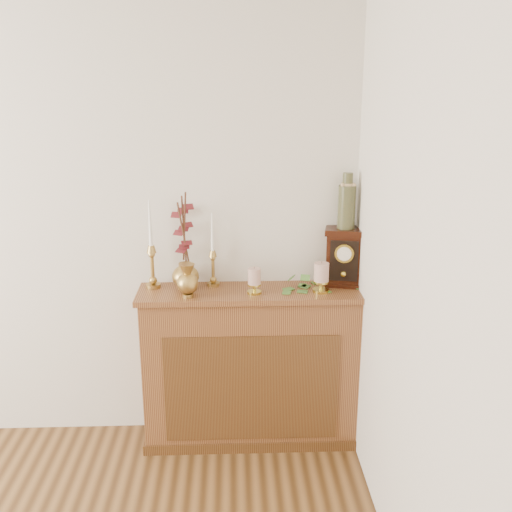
{
  "coord_description": "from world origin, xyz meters",
  "views": [
    {
      "loc": [
        1.31,
        -1.0,
        2.06
      ],
      "look_at": [
        1.43,
        2.05,
        1.14
      ],
      "focal_mm": 42.0,
      "sensor_mm": 36.0,
      "label": 1
    }
  ],
  "objects_px": {
    "bud_vase": "(187,281)",
    "mantel_clock": "(344,257)",
    "candlestick_left": "(152,260)",
    "ginger_jar": "(184,243)",
    "ceramic_vase": "(347,204)",
    "candlestick_center": "(213,262)"
  },
  "relations": [
    {
      "from": "ginger_jar",
      "to": "candlestick_center",
      "type": "bearing_deg",
      "value": -0.18
    },
    {
      "from": "ginger_jar",
      "to": "ceramic_vase",
      "type": "height_order",
      "value": "ceramic_vase"
    },
    {
      "from": "candlestick_left",
      "to": "ceramic_vase",
      "type": "bearing_deg",
      "value": 0.54
    },
    {
      "from": "candlestick_center",
      "to": "mantel_clock",
      "type": "distance_m",
      "value": 0.73
    },
    {
      "from": "mantel_clock",
      "to": "ceramic_vase",
      "type": "height_order",
      "value": "ceramic_vase"
    },
    {
      "from": "candlestick_left",
      "to": "ceramic_vase",
      "type": "height_order",
      "value": "ceramic_vase"
    },
    {
      "from": "candlestick_left",
      "to": "bud_vase",
      "type": "relative_size",
      "value": 2.67
    },
    {
      "from": "ginger_jar",
      "to": "ceramic_vase",
      "type": "relative_size",
      "value": 1.8
    },
    {
      "from": "candlestick_center",
      "to": "mantel_clock",
      "type": "xyz_separation_m",
      "value": [
        0.73,
        -0.01,
        0.02
      ]
    },
    {
      "from": "candlestick_center",
      "to": "bud_vase",
      "type": "xyz_separation_m",
      "value": [
        -0.13,
        -0.18,
        -0.05
      ]
    },
    {
      "from": "ginger_jar",
      "to": "ceramic_vase",
      "type": "xyz_separation_m",
      "value": [
        0.89,
        -0.01,
        0.22
      ]
    },
    {
      "from": "candlestick_left",
      "to": "ginger_jar",
      "type": "xyz_separation_m",
      "value": [
        0.18,
        0.02,
        0.09
      ]
    },
    {
      "from": "candlestick_center",
      "to": "bud_vase",
      "type": "relative_size",
      "value": 2.26
    },
    {
      "from": "ginger_jar",
      "to": "mantel_clock",
      "type": "height_order",
      "value": "ginger_jar"
    },
    {
      "from": "candlestick_center",
      "to": "bud_vase",
      "type": "height_order",
      "value": "candlestick_center"
    },
    {
      "from": "candlestick_center",
      "to": "mantel_clock",
      "type": "height_order",
      "value": "candlestick_center"
    },
    {
      "from": "bud_vase",
      "to": "ginger_jar",
      "type": "height_order",
      "value": "ginger_jar"
    },
    {
      "from": "candlestick_left",
      "to": "candlestick_center",
      "type": "xyz_separation_m",
      "value": [
        0.33,
        0.02,
        -0.02
      ]
    },
    {
      "from": "candlestick_left",
      "to": "ceramic_vase",
      "type": "relative_size",
      "value": 1.62
    },
    {
      "from": "bud_vase",
      "to": "mantel_clock",
      "type": "height_order",
      "value": "mantel_clock"
    },
    {
      "from": "bud_vase",
      "to": "mantel_clock",
      "type": "xyz_separation_m",
      "value": [
        0.86,
        0.17,
        0.07
      ]
    },
    {
      "from": "mantel_clock",
      "to": "candlestick_left",
      "type": "bearing_deg",
      "value": -167.59
    }
  ]
}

